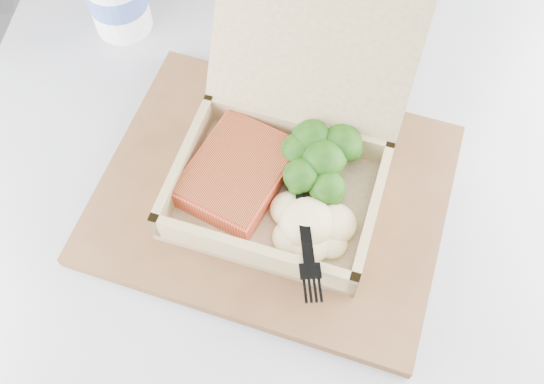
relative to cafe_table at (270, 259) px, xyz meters
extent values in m
plane|color=gray|center=(-0.07, 0.06, -0.54)|extent=(4.00, 4.00, 0.00)
cylinder|color=black|center=(0.00, 0.00, -0.52)|extent=(0.43, 0.43, 0.02)
cylinder|color=black|center=(0.00, 0.00, -0.19)|extent=(0.08, 0.08, 0.69)
cube|color=#A3A5AC|center=(0.00, 0.00, 0.17)|extent=(0.99, 0.99, 0.03)
cube|color=brown|center=(0.00, 0.00, 0.19)|extent=(0.49, 0.46, 0.02)
cube|color=tan|center=(0.00, -0.01, 0.21)|extent=(0.28, 0.26, 0.01)
cube|color=tan|center=(-0.09, 0.04, 0.22)|extent=(0.10, 0.15, 0.05)
cube|color=tan|center=(0.10, -0.07, 0.22)|extent=(0.10, 0.15, 0.05)
cube|color=tan|center=(-0.04, -0.08, 0.22)|extent=(0.20, 0.12, 0.05)
cube|color=tan|center=(0.05, 0.06, 0.22)|extent=(0.20, 0.12, 0.05)
cube|color=tan|center=(0.07, 0.10, 0.32)|extent=(0.24, 0.20, 0.15)
cube|color=#ED4E2E|center=(-0.03, 0.02, 0.23)|extent=(0.16, 0.16, 0.03)
ellipsoid|color=beige|center=(0.03, -0.06, 0.23)|extent=(0.10, 0.08, 0.03)
cube|color=black|center=(0.03, -0.01, 0.24)|extent=(0.03, 0.10, 0.02)
cube|color=black|center=(0.02, -0.09, 0.24)|extent=(0.03, 0.05, 0.01)
cube|color=white|center=(0.06, 0.21, 0.19)|extent=(0.14, 0.15, 0.00)
camera|label=1|loc=(-0.07, -0.32, 0.80)|focal=40.00mm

